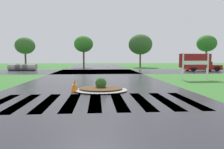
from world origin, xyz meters
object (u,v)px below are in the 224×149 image
at_px(car_blue_compact, 202,66).
at_px(drainage_pipe_stack, 23,67).
at_px(median_island, 101,88).
at_px(traffic_cone, 75,86).
at_px(estate_billboard, 195,62).

xyz_separation_m(car_blue_compact, drainage_pipe_stack, (-22.73, 1.97, -0.14)).
height_order(median_island, car_blue_compact, car_blue_compact).
xyz_separation_m(median_island, drainage_pipe_stack, (-9.74, 17.03, 0.30)).
bearing_deg(median_island, traffic_cone, -177.56).
relative_size(median_island, car_blue_compact, 0.61).
bearing_deg(car_blue_compact, median_island, -127.92).
height_order(estate_billboard, traffic_cone, estate_billboard).
relative_size(drainage_pipe_stack, traffic_cone, 6.13).
xyz_separation_m(estate_billboard, drainage_pipe_stack, (-16.88, 12.29, -0.92)).
relative_size(estate_billboard, drainage_pipe_stack, 0.68).
xyz_separation_m(median_island, car_blue_compact, (12.99, 15.06, 0.43)).
bearing_deg(estate_billboard, drainage_pipe_stack, -39.79).
height_order(estate_billboard, median_island, estate_billboard).
height_order(car_blue_compact, drainage_pipe_stack, car_blue_compact).
bearing_deg(drainage_pipe_stack, estate_billboard, -36.05).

